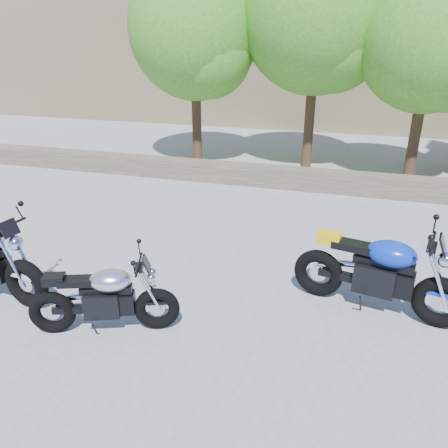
{
  "coord_description": "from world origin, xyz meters",
  "views": [
    {
      "loc": [
        2.07,
        -5.28,
        3.54
      ],
      "look_at": [
        0.2,
        1.0,
        0.75
      ],
      "focal_mm": 35.0,
      "sensor_mm": 36.0,
      "label": 1
    }
  ],
  "objects": [
    {
      "name": "silver_bike",
      "position": [
        -0.75,
        -1.16,
        0.47
      ],
      "size": [
        1.87,
        0.86,
        0.97
      ],
      "rotation": [
        0.0,
        0.0,
        0.35
      ],
      "color": "black",
      "rests_on": "ground"
    },
    {
      "name": "tree_decid_right",
      "position": [
        3.71,
        6.94,
        3.5
      ],
      "size": [
        3.54,
        3.54,
        5.41
      ],
      "color": "#382314",
      "rests_on": "ground"
    },
    {
      "name": "ground",
      "position": [
        0.0,
        0.0,
        0.0
      ],
      "size": [
        90.0,
        90.0,
        0.0
      ],
      "primitive_type": "plane",
      "color": "gray",
      "rests_on": "ground"
    },
    {
      "name": "stone_wall",
      "position": [
        0.0,
        5.5,
        0.25
      ],
      "size": [
        22.0,
        0.55,
        0.5
      ],
      "primitive_type": "cube",
      "color": "brown",
      "rests_on": "ground"
    },
    {
      "name": "backpack",
      "position": [
        2.68,
        1.5,
        0.19
      ],
      "size": [
        0.33,
        0.3,
        0.4
      ],
      "rotation": [
        0.0,
        0.0,
        0.2
      ],
      "color": "black",
      "rests_on": "ground"
    },
    {
      "name": "tree_decid_left",
      "position": [
        -2.39,
        7.14,
        3.63
      ],
      "size": [
        3.67,
        3.67,
        5.62
      ],
      "color": "#382314",
      "rests_on": "ground"
    },
    {
      "name": "tree_decid_mid",
      "position": [
        0.91,
        7.54,
        4.04
      ],
      "size": [
        4.08,
        4.08,
        6.24
      ],
      "color": "#382314",
      "rests_on": "ground"
    },
    {
      "name": "blue_bike",
      "position": [
        2.61,
        0.33,
        0.58
      ],
      "size": [
        2.35,
        0.82,
        1.19
      ],
      "rotation": [
        0.0,
        0.0,
        -0.21
      ],
      "color": "black",
      "rests_on": "ground"
    }
  ]
}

